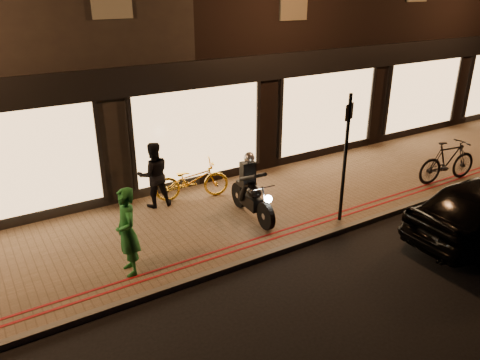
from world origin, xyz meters
The scene contains 11 objects.
ground centered at (0.00, 0.00, 0.00)m, with size 90.00×90.00×0.00m, color black.
sidewalk centered at (0.00, 2.00, 0.06)m, with size 50.00×4.00×0.12m, color brown.
kerb_stone centered at (0.00, 0.05, 0.06)m, with size 50.00×0.14×0.12m, color #59544C.
red_kerb_lines centered at (0.00, 0.55, 0.12)m, with size 50.00×0.26×0.01m.
building_row centered at (0.00, 8.99, 4.25)m, with size 48.00×10.11×8.50m.
motorcycle centered at (0.15, 1.61, 0.73)m, with size 0.60×1.94×1.59m.
sign_post centered at (1.84, 0.37, 1.80)m, with size 0.33×0.16×3.00m.
bicycle_gold centered at (-0.57, 3.30, 0.62)m, with size 0.67×1.91×1.00m, color yellow.
bicycle_dark centered at (6.00, 0.57, 0.72)m, with size 0.56×1.98×1.19m, color black.
person_green centered at (-3.10, 0.86, 0.99)m, with size 0.64×0.42×1.75m, color #1C6A2A.
person_dark centered at (-1.55, 3.38, 0.95)m, with size 0.81×0.63×1.66m, color black.
Camera 1 is at (-5.34, -6.75, 5.22)m, focal length 35.00 mm.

